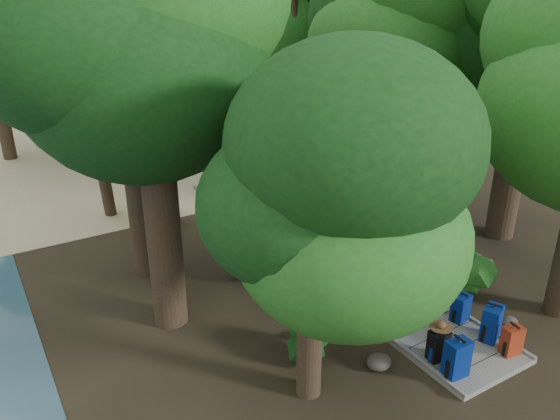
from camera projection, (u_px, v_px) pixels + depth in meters
ground at (337, 267)px, 13.88m from camera, size 120.00×120.00×0.00m
sand_beach at (140, 128)px, 26.45m from camera, size 40.00×22.00×0.02m
boardwalk at (315, 249)px, 14.64m from camera, size 2.00×12.00×0.12m
backpack_left_a at (457, 357)px, 9.80m from camera, size 0.45×0.33×0.81m
backpack_left_b at (439, 344)px, 10.24m from camera, size 0.40×0.31×0.69m
backpack_left_c at (401, 315)px, 10.98m from camera, size 0.47×0.35×0.83m
backpack_right_a at (512, 339)px, 10.40m from camera, size 0.40×0.32×0.65m
backpack_right_b at (492, 321)px, 10.80m from camera, size 0.54×0.47×0.81m
backpack_right_c at (461, 306)px, 11.42m from camera, size 0.42×0.33×0.65m
backpack_right_d at (442, 296)px, 11.91m from camera, size 0.36×0.28×0.51m
duffel_right_khaki at (419, 283)px, 12.56m from camera, size 0.50×0.62×0.36m
duffel_right_black at (400, 271)px, 13.00m from camera, size 0.60×0.77×0.43m
suitcase_on_boardwalk at (389, 311)px, 11.36m from camera, size 0.37×0.21×0.55m
lone_suitcase_on_sand at (220, 165)px, 20.21m from camera, size 0.49×0.36×0.69m
hat_brown at (441, 324)px, 10.12m from camera, size 0.43×0.43×0.13m
hat_white at (403, 296)px, 10.78m from camera, size 0.35×0.35×0.12m
kayak at (110, 164)px, 20.90m from camera, size 1.64×2.82×0.28m
sun_lounger at (273, 146)px, 22.65m from camera, size 1.06×1.77×0.54m
tree_right_b at (534, 31)px, 13.41m from camera, size 6.24×6.24×11.14m
tree_right_c at (393, 50)px, 15.48m from camera, size 5.63×5.63×9.74m
tree_right_d at (386, 23)px, 17.84m from camera, size 5.90×5.90×10.81m
tree_right_e at (312, 50)px, 19.32m from camera, size 4.88×4.88×8.78m
tree_right_f at (326, 32)px, 23.25m from camera, size 5.17×5.17×9.23m
tree_left_a at (312, 234)px, 8.48m from camera, size 3.76×3.76×6.26m
tree_left_b at (150, 85)px, 9.75m from camera, size 5.57×5.57×10.03m
tree_left_c at (128, 100)px, 12.06m from camera, size 4.93×4.93×8.57m
tree_back_a at (96, 28)px, 22.60m from camera, size 5.56×5.56×9.62m
tree_back_b at (174, 18)px, 25.13m from camera, size 5.62×5.62×10.03m
tree_back_c at (230, 32)px, 27.19m from camera, size 4.72×4.72×8.49m
palm_right_a at (303, 70)px, 18.09m from camera, size 4.61×4.61×7.85m
palm_right_b at (277, 55)px, 22.98m from camera, size 3.88×3.88×7.50m
palm_right_c at (216, 56)px, 23.66m from camera, size 4.54×4.54×7.23m
palm_left_a at (85, 90)px, 15.19m from camera, size 4.88×4.88×7.76m
rock_left_a at (379, 362)px, 10.26m from camera, size 0.49×0.44×0.27m
rock_left_b at (304, 335)px, 11.09m from camera, size 0.35×0.32×0.19m
rock_left_c at (292, 271)px, 13.43m from camera, size 0.44×0.40×0.24m
rock_left_d at (219, 234)px, 15.46m from camera, size 0.30×0.27×0.16m
rock_right_a at (509, 322)px, 11.50m from camera, size 0.37×0.33×0.20m
rock_right_b at (428, 258)px, 14.05m from camera, size 0.50×0.45×0.27m
rock_right_c at (345, 226)px, 15.91m from camera, size 0.33×0.30×0.18m
rock_right_d at (336, 190)px, 18.47m from camera, size 0.49×0.44×0.27m
shrub_left_a at (311, 340)px, 10.41m from camera, size 0.94×0.94×0.84m
shrub_left_b at (241, 262)px, 13.17m from camera, size 1.02×1.02×0.91m
shrub_left_c at (159, 207)px, 16.01m from camera, size 1.29×1.29×1.16m
shrub_right_a at (473, 273)px, 12.58m from camera, size 1.14×1.14×1.03m
shrub_right_b at (361, 198)px, 16.67m from camera, size 1.26×1.26×1.14m
shrub_right_c at (292, 174)px, 19.37m from camera, size 0.71×0.71×0.64m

